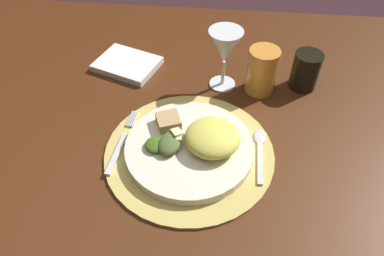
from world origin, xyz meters
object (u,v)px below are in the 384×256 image
object	(u,v)px
dining_table	(169,148)
dinner_plate	(189,148)
fork	(121,144)
wine_glass	(225,48)
spoon	(260,146)
napkin	(127,64)
amber_tumbler	(262,71)
dark_tumbler	(306,71)

from	to	relation	value
dining_table	dinner_plate	xyz separation A→B (m)	(0.06, -0.11, 0.13)
fork	wine_glass	world-z (taller)	wine_glass
spoon	napkin	distance (m)	0.40
spoon	napkin	bearing A→B (deg)	143.47
dinner_plate	amber_tumbler	size ratio (longest dim) A/B	2.33
dining_table	napkin	xyz separation A→B (m)	(-0.12, 0.16, 0.12)
dinner_plate	spoon	bearing A→B (deg)	10.67
dining_table	amber_tumbler	xyz separation A→B (m)	(0.20, 0.10, 0.17)
dining_table	fork	world-z (taller)	fork
dark_tumbler	spoon	bearing A→B (deg)	-116.53
fork	dark_tumbler	size ratio (longest dim) A/B	1.95
fork	dark_tumbler	bearing A→B (deg)	31.49
spoon	dark_tumbler	distance (m)	0.24
napkin	wine_glass	world-z (taller)	wine_glass
fork	amber_tumbler	world-z (taller)	amber_tumbler
dining_table	spoon	bearing A→B (deg)	-21.73
spoon	dinner_plate	bearing A→B (deg)	-169.33
wine_glass	dark_tumbler	xyz separation A→B (m)	(0.19, 0.01, -0.06)
dark_tumbler	napkin	bearing A→B (deg)	175.93
dark_tumbler	dinner_plate	bearing A→B (deg)	-135.89
spoon	dark_tumbler	world-z (taller)	dark_tumbler
dining_table	dinner_plate	world-z (taller)	dinner_plate
napkin	amber_tumbler	xyz separation A→B (m)	(0.32, -0.05, 0.05)
fork	napkin	distance (m)	0.27
fork	spoon	world-z (taller)	spoon
dining_table	wine_glass	bearing A→B (deg)	44.10
dinner_plate	napkin	xyz separation A→B (m)	(-0.18, 0.26, -0.01)
napkin	amber_tumbler	bearing A→B (deg)	-9.42
fork	dinner_plate	bearing A→B (deg)	-1.03
amber_tumbler	wine_glass	bearing A→B (deg)	174.28
dinner_plate	napkin	world-z (taller)	dinner_plate
wine_glass	napkin	bearing A→B (deg)	169.26
spoon	wine_glass	bearing A→B (deg)	113.25
dining_table	napkin	bearing A→B (deg)	127.52
wine_glass	dark_tumbler	size ratio (longest dim) A/B	1.62
dinner_plate	spoon	size ratio (longest dim) A/B	1.79
fork	spoon	xyz separation A→B (m)	(0.27, 0.02, -0.00)
dining_table	dark_tumbler	size ratio (longest dim) A/B	16.75
spoon	amber_tumbler	size ratio (longest dim) A/B	1.30
dining_table	dark_tumbler	xyz separation A→B (m)	(0.30, 0.13, 0.16)
fork	napkin	bearing A→B (deg)	100.32
dining_table	wine_glass	size ratio (longest dim) A/B	10.31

